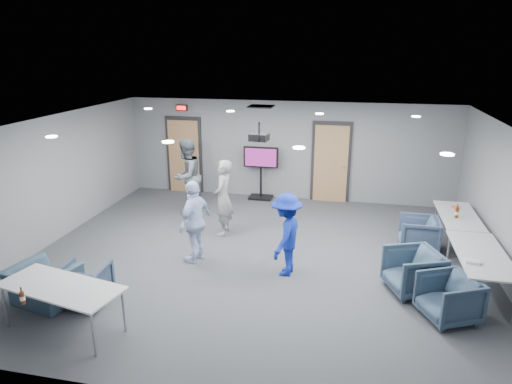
% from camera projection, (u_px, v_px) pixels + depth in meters
% --- Properties ---
extents(floor, '(9.00, 9.00, 0.00)m').
position_uv_depth(floor, '(257.00, 258.00, 9.21)').
color(floor, '#3A3D42').
rests_on(floor, ground).
extents(ceiling, '(9.00, 9.00, 0.00)m').
position_uv_depth(ceiling, '(257.00, 125.00, 8.40)').
color(ceiling, silver).
rests_on(ceiling, wall_back).
extents(wall_back, '(9.00, 0.02, 2.70)m').
position_uv_depth(wall_back, '(287.00, 151.00, 12.53)').
color(wall_back, slate).
rests_on(wall_back, floor).
extents(wall_front, '(9.00, 0.02, 2.70)m').
position_uv_depth(wall_front, '(182.00, 302.00, 5.08)').
color(wall_front, slate).
rests_on(wall_front, floor).
extents(wall_left, '(0.02, 8.00, 2.70)m').
position_uv_depth(wall_left, '(51.00, 181.00, 9.71)').
color(wall_left, slate).
rests_on(wall_left, floor).
extents(wall_right, '(0.02, 8.00, 2.70)m').
position_uv_depth(wall_right, '(511.00, 211.00, 7.90)').
color(wall_right, slate).
rests_on(wall_right, floor).
extents(door_left, '(1.06, 0.17, 2.24)m').
position_uv_depth(door_left, '(184.00, 156.00, 13.18)').
color(door_left, black).
rests_on(door_left, wall_back).
extents(door_right, '(1.06, 0.17, 2.24)m').
position_uv_depth(door_right, '(331.00, 163.00, 12.33)').
color(door_right, black).
rests_on(door_right, wall_back).
extents(exit_sign, '(0.32, 0.08, 0.16)m').
position_uv_depth(exit_sign, '(182.00, 108.00, 12.74)').
color(exit_sign, black).
rests_on(exit_sign, wall_back).
extents(hvac_diffuser, '(0.60, 0.60, 0.03)m').
position_uv_depth(hvac_diffuser, '(261.00, 106.00, 11.11)').
color(hvac_diffuser, black).
rests_on(hvac_diffuser, ceiling).
extents(downlights, '(6.18, 3.78, 0.02)m').
position_uv_depth(downlights, '(257.00, 125.00, 8.40)').
color(downlights, white).
rests_on(downlights, ceiling).
extents(person_a, '(0.42, 0.63, 1.72)m').
position_uv_depth(person_a, '(223.00, 198.00, 10.16)').
color(person_a, gray).
rests_on(person_a, floor).
extents(person_b, '(0.92, 1.07, 1.91)m').
position_uv_depth(person_b, '(187.00, 176.00, 11.52)').
color(person_b, '#555E66').
rests_on(person_b, floor).
extents(person_c, '(0.64, 1.04, 1.65)m').
position_uv_depth(person_c, '(195.00, 221.00, 8.87)').
color(person_c, '#C3D5FB').
rests_on(person_c, floor).
extents(person_d, '(0.73, 1.09, 1.56)m').
position_uv_depth(person_d, '(286.00, 235.00, 8.36)').
color(person_d, '#172A97').
rests_on(person_d, floor).
extents(chair_right_a, '(0.81, 0.78, 0.72)m').
position_uv_depth(chair_right_a, '(419.00, 234.00, 9.46)').
color(chair_right_a, '#3A4A65').
rests_on(chair_right_a, floor).
extents(chair_right_b, '(1.09, 1.07, 0.77)m').
position_uv_depth(chair_right_b, '(413.00, 272.00, 7.82)').
color(chair_right_b, '#36495D').
rests_on(chair_right_b, floor).
extents(chair_right_c, '(1.04, 1.03, 0.72)m').
position_uv_depth(chair_right_c, '(449.00, 298.00, 7.04)').
color(chair_right_c, '#334558').
rests_on(chair_right_c, floor).
extents(chair_front_a, '(0.78, 0.80, 0.68)m').
position_uv_depth(chair_front_a, '(85.00, 284.00, 7.50)').
color(chair_front_a, '#314155').
rests_on(chair_front_a, floor).
extents(chair_front_b, '(1.16, 1.07, 0.65)m').
position_uv_depth(chair_front_b, '(44.00, 285.00, 7.50)').
color(chair_front_b, '#354A5B').
rests_on(chair_front_b, floor).
extents(table_right_a, '(0.75, 1.80, 0.73)m').
position_uv_depth(table_right_a, '(458.00, 217.00, 9.49)').
color(table_right_a, silver).
rests_on(table_right_a, floor).
extents(table_right_b, '(0.81, 1.95, 0.73)m').
position_uv_depth(table_right_b, '(481.00, 256.00, 7.72)').
color(table_right_b, silver).
rests_on(table_right_b, floor).
extents(table_front_left, '(2.00, 1.15, 0.73)m').
position_uv_depth(table_front_left, '(61.00, 288.00, 6.67)').
color(table_front_left, silver).
rests_on(table_front_left, floor).
extents(bottle_front, '(0.07, 0.07, 0.26)m').
position_uv_depth(bottle_front, '(22.00, 298.00, 6.16)').
color(bottle_front, '#54200E').
rests_on(bottle_front, table_front_left).
extents(bottle_right, '(0.08, 0.08, 0.29)m').
position_uv_depth(bottle_right, '(457.00, 213.00, 9.30)').
color(bottle_right, '#54200E').
rests_on(bottle_right, table_right_a).
extents(snack_box, '(0.19, 0.16, 0.04)m').
position_uv_depth(snack_box, '(455.00, 207.00, 9.88)').
color(snack_box, '#B8582E').
rests_on(snack_box, table_right_a).
extents(wrapper, '(0.23, 0.18, 0.05)m').
position_uv_depth(wrapper, '(473.00, 262.00, 7.36)').
color(wrapper, silver).
rests_on(wrapper, table_right_b).
extents(tv_stand, '(0.96, 0.46, 1.47)m').
position_uv_depth(tv_stand, '(261.00, 170.00, 12.59)').
color(tv_stand, black).
rests_on(tv_stand, floor).
extents(projector, '(0.38, 0.36, 0.36)m').
position_uv_depth(projector, '(259.00, 137.00, 8.81)').
color(projector, black).
rests_on(projector, ceiling).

